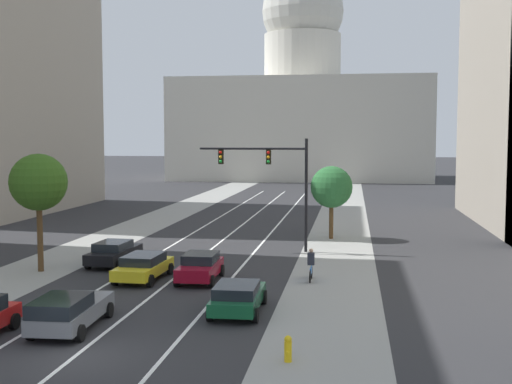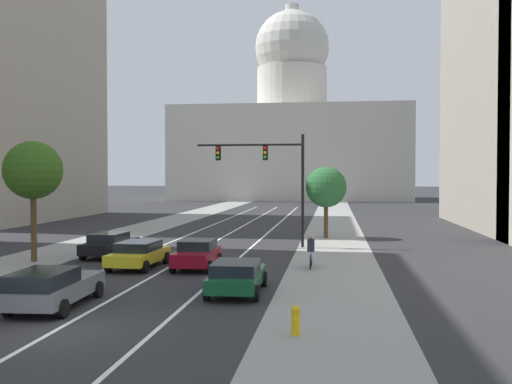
% 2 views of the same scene
% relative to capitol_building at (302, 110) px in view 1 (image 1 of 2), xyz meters
% --- Properties ---
extents(ground_plane, '(400.00, 400.00, 0.00)m').
position_rel_capitol_building_xyz_m(ground_plane, '(0.00, -60.70, -12.59)').
color(ground_plane, '#2B2B2D').
extents(sidewalk_left, '(4.71, 130.00, 0.01)m').
position_rel_capitol_building_xyz_m(sidewalk_left, '(-8.45, -65.70, -12.59)').
color(sidewalk_left, gray).
rests_on(sidewalk_left, ground).
extents(sidewalk_right, '(4.71, 130.00, 0.01)m').
position_rel_capitol_building_xyz_m(sidewalk_right, '(8.45, -65.70, -12.59)').
color(sidewalk_right, gray).
rests_on(sidewalk_right, ground).
extents(lane_stripe_left, '(0.16, 90.00, 0.01)m').
position_rel_capitol_building_xyz_m(lane_stripe_left, '(-3.05, -75.70, -12.58)').
color(lane_stripe_left, white).
rests_on(lane_stripe_left, ground).
extents(lane_stripe_center, '(0.16, 90.00, 0.01)m').
position_rel_capitol_building_xyz_m(lane_stripe_center, '(0.00, -75.70, -12.58)').
color(lane_stripe_center, white).
rests_on(lane_stripe_center, ground).
extents(lane_stripe_right, '(0.16, 90.00, 0.01)m').
position_rel_capitol_building_xyz_m(lane_stripe_right, '(3.05, -75.70, -12.58)').
color(lane_stripe_right, white).
rests_on(lane_stripe_right, ground).
extents(capitol_building, '(45.33, 25.75, 39.08)m').
position_rel_capitol_building_xyz_m(capitol_building, '(0.00, 0.00, 0.00)').
color(capitol_building, beige).
rests_on(capitol_building, ground).
extents(car_green, '(2.18, 4.48, 1.34)m').
position_rel_capitol_building_xyz_m(car_green, '(4.58, -94.36, -11.87)').
color(car_green, '#14512D').
rests_on(car_green, ground).
extents(car_gray, '(2.29, 4.89, 1.49)m').
position_rel_capitol_building_xyz_m(car_gray, '(-1.51, -97.83, -11.80)').
color(car_gray, slate).
rests_on(car_gray, ground).
extents(car_crimson, '(2.07, 4.11, 1.46)m').
position_rel_capitol_building_xyz_m(car_crimson, '(1.52, -88.47, -11.82)').
color(car_crimson, maroon).
rests_on(car_crimson, ground).
extents(car_black, '(2.20, 4.77, 1.41)m').
position_rel_capitol_building_xyz_m(car_black, '(-4.57, -84.87, -11.84)').
color(car_black, black).
rests_on(car_black, ground).
extents(car_yellow, '(2.28, 4.64, 1.37)m').
position_rel_capitol_building_xyz_m(car_yellow, '(-1.52, -88.60, -11.85)').
color(car_yellow, yellow).
rests_on(car_yellow, ground).
extents(traffic_signal_mast, '(7.21, 0.39, 7.47)m').
position_rel_capitol_building_xyz_m(traffic_signal_mast, '(4.28, -78.91, -7.36)').
color(traffic_signal_mast, black).
rests_on(traffic_signal_mast, ground).
extents(fire_hydrant, '(0.26, 0.35, 0.91)m').
position_rel_capitol_building_xyz_m(fire_hydrant, '(7.32, -100.17, -12.13)').
color(fire_hydrant, yellow).
rests_on(fire_hydrant, ground).
extents(cyclist, '(0.36, 1.70, 1.72)m').
position_rel_capitol_building_xyz_m(cyclist, '(7.28, -87.57, -11.74)').
color(cyclist, black).
rests_on(cyclist, ground).
extents(street_tree_mid_left, '(3.20, 3.20, 6.65)m').
position_rel_capitol_building_xyz_m(street_tree_mid_left, '(-7.96, -87.35, -7.58)').
color(street_tree_mid_left, '#51381E').
rests_on(street_tree_mid_left, ground).
extents(street_tree_mid_right, '(3.11, 3.11, 5.44)m').
position_rel_capitol_building_xyz_m(street_tree_mid_right, '(7.86, -72.93, -8.73)').
color(street_tree_mid_right, '#51381E').
rests_on(street_tree_mid_right, ground).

